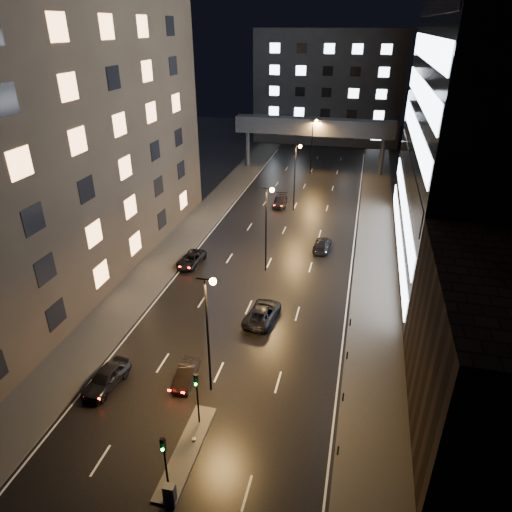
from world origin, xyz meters
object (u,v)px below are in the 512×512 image
Objects in this scene: car_away_b at (186,374)px; car_away_d at (280,201)px; car_away_a at (106,378)px; car_toward_a at (263,313)px; car_away_c at (191,259)px; utility_cabinet at (170,494)px; car_toward_b at (322,244)px.

car_away_b is 0.78× the size of car_away_d.
car_toward_a is at bearing 56.78° from car_away_a.
utility_cabinet reaches higher than car_away_c.
car_toward_b reaches higher than car_away_c.
car_away_a reaches higher than car_toward_b.
car_toward_a is at bearing -86.72° from car_away_d.
car_toward_a is (4.20, -31.21, 0.05)m from car_away_d.
utility_cabinet is at bearing -66.89° from car_away_c.
car_away_b is 10.62m from utility_cabinet.
car_away_a is 12.02m from utility_cabinet.
car_away_b is 27.86m from car_toward_b.
car_away_b is 2.81× the size of utility_cabinet.
car_away_a reaches higher than car_away_c.
utility_cabinet is (9.70, -29.07, 0.16)m from car_away_c.
utility_cabinet is at bearing -79.30° from car_away_b.
car_away_d is (6.63, 22.10, 0.04)m from car_away_c.
car_away_b is at bearing 76.38° from car_toward_b.
car_toward_b reaches higher than car_away_b.
car_away_b is at bearing -94.22° from car_away_d.
car_away_a is at bearing -166.16° from car_away_b.
car_away_c is at bearing -111.09° from car_away_d.
utility_cabinet is at bearing 85.29° from car_toward_b.
car_away_a is 31.94m from car_toward_b.
car_toward_b is at bearing -64.66° from car_away_d.
car_away_c is 16.73m from car_toward_b.
car_toward_b is (13.95, 28.74, -0.11)m from car_away_a.
car_away_a is 0.99× the size of car_toward_b.
car_toward_a is at bearing -35.40° from car_away_c.
car_away_a is 0.97× the size of car_away_c.
car_away_a is 15.48m from car_toward_a.
car_toward_a is (9.99, 11.82, -0.03)m from car_away_a.
car_toward_a reaches higher than car_toward_b.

